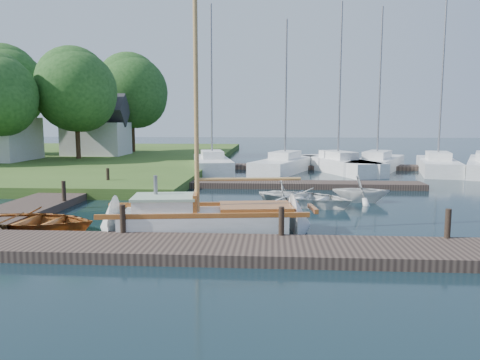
# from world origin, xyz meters

# --- Properties ---
(ground) EXTENTS (160.00, 160.00, 0.00)m
(ground) POSITION_xyz_m (0.00, 0.00, 0.00)
(ground) COLOR black
(ground) RESTS_ON ground
(near_dock) EXTENTS (18.00, 2.20, 0.30)m
(near_dock) POSITION_xyz_m (0.00, -6.00, 0.15)
(near_dock) COLOR #2E231E
(near_dock) RESTS_ON ground
(left_dock) EXTENTS (2.20, 18.00, 0.30)m
(left_dock) POSITION_xyz_m (-8.00, 2.00, 0.15)
(left_dock) COLOR #2E231E
(left_dock) RESTS_ON ground
(far_dock) EXTENTS (14.00, 1.60, 0.30)m
(far_dock) POSITION_xyz_m (2.00, 6.50, 0.15)
(far_dock) COLOR #2E231E
(far_dock) RESTS_ON ground
(pontoon) EXTENTS (30.00, 1.60, 0.30)m
(pontoon) POSITION_xyz_m (10.00, 16.00, 0.15)
(pontoon) COLOR #2E231E
(pontoon) RESTS_ON ground
(mooring_post_1) EXTENTS (0.16, 0.16, 0.80)m
(mooring_post_1) POSITION_xyz_m (-3.00, -5.00, 0.70)
(mooring_post_1) COLOR black
(mooring_post_1) RESTS_ON near_dock
(mooring_post_2) EXTENTS (0.16, 0.16, 0.80)m
(mooring_post_2) POSITION_xyz_m (1.50, -5.00, 0.70)
(mooring_post_2) COLOR black
(mooring_post_2) RESTS_ON near_dock
(mooring_post_3) EXTENTS (0.16, 0.16, 0.80)m
(mooring_post_3) POSITION_xyz_m (6.00, -5.00, 0.70)
(mooring_post_3) COLOR black
(mooring_post_3) RESTS_ON near_dock
(mooring_post_4) EXTENTS (0.16, 0.16, 0.80)m
(mooring_post_4) POSITION_xyz_m (-7.00, 0.00, 0.70)
(mooring_post_4) COLOR black
(mooring_post_4) RESTS_ON left_dock
(mooring_post_5) EXTENTS (0.16, 0.16, 0.80)m
(mooring_post_5) POSITION_xyz_m (-7.00, 5.00, 0.70)
(mooring_post_5) COLOR black
(mooring_post_5) RESTS_ON left_dock
(sailboat) EXTENTS (7.34, 2.84, 9.83)m
(sailboat) POSITION_xyz_m (-0.70, -3.68, 0.34)
(sailboat) COLOR silver
(sailboat) RESTS_ON ground
(dinghy) EXTENTS (4.23, 3.14, 0.84)m
(dinghy) POSITION_xyz_m (-6.30, -3.88, 0.42)
(dinghy) COLOR maroon
(dinghy) RESTS_ON ground
(tender_b) EXTENTS (2.39, 2.15, 1.12)m
(tender_b) POSITION_xyz_m (1.72, 1.65, 0.56)
(tender_b) COLOR silver
(tender_b) RESTS_ON ground
(tender_c) EXTENTS (4.79, 4.40, 0.81)m
(tender_c) POSITION_xyz_m (2.66, 1.29, 0.40)
(tender_c) COLOR silver
(tender_c) RESTS_ON ground
(tender_d) EXTENTS (2.54, 2.24, 1.25)m
(tender_d) POSITION_xyz_m (5.03, 2.29, 0.63)
(tender_d) COLOR silver
(tender_d) RESTS_ON ground
(marina_boat_0) EXTENTS (3.77, 8.17, 11.18)m
(marina_boat_0) POSITION_xyz_m (-2.93, 14.26, 0.57)
(marina_boat_0) COLOR silver
(marina_boat_0) RESTS_ON ground
(marina_boat_1) EXTENTS (4.90, 8.23, 10.05)m
(marina_boat_1) POSITION_xyz_m (2.10, 13.94, 0.56)
(marina_boat_1) COLOR silver
(marina_boat_1) RESTS_ON ground
(marina_boat_2) EXTENTS (5.17, 8.92, 11.21)m
(marina_boat_2) POSITION_xyz_m (5.70, 14.31, 0.57)
(marina_boat_2) COLOR silver
(marina_boat_2) RESTS_ON ground
(marina_boat_3) EXTENTS (5.58, 8.86, 10.93)m
(marina_boat_3) POSITION_xyz_m (8.40, 14.68, 0.57)
(marina_boat_3) COLOR silver
(marina_boat_3) RESTS_ON ground
(marina_boat_4) EXTENTS (3.84, 7.88, 11.42)m
(marina_boat_4) POSITION_xyz_m (12.26, 14.10, 0.58)
(marina_boat_4) COLOR silver
(marina_boat_4) RESTS_ON ground
(house_c) EXTENTS (5.25, 4.00, 5.28)m
(house_c) POSITION_xyz_m (-14.00, 22.00, 2.58)
(house_c) COLOR beige
(house_c) RESTS_ON shore
(tree_3) EXTENTS (6.41, 6.38, 8.74)m
(tree_3) POSITION_xyz_m (-14.00, 18.05, 5.81)
(tree_3) COLOR #332114
(tree_3) RESTS_ON shore
(tree_4) EXTENTS (7.01, 7.01, 9.66)m
(tree_4) POSITION_xyz_m (-22.00, 22.05, 6.37)
(tree_4) COLOR #332114
(tree_4) RESTS_ON shore
(tree_7) EXTENTS (6.83, 6.83, 9.38)m
(tree_7) POSITION_xyz_m (-12.00, 26.05, 6.20)
(tree_7) COLOR #332114
(tree_7) RESTS_ON shore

